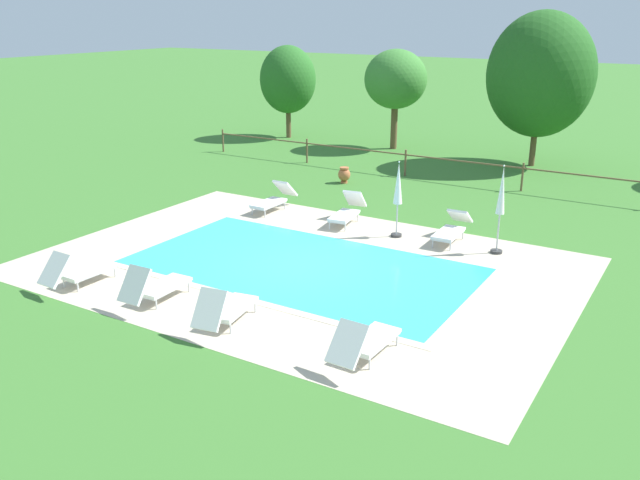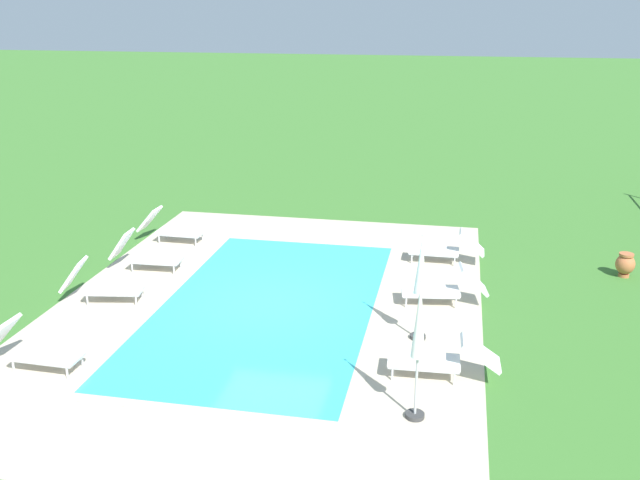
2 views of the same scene
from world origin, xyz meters
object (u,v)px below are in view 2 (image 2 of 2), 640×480
object	(u,v)px
sun_lounger_south_near_corner	(445,248)
patio_umbrella_closed_row_mid_west	(421,273)
terracotta_urn_near_fence	(625,264)
sun_lounger_north_near_steps	(33,349)
sun_lounger_north_mid	(102,285)
sun_lounger_north_far	(443,288)
patio_umbrella_closed_row_west	(419,332)
sun_lounger_south_mid	(146,255)
sun_lounger_north_end	(171,228)
sun_lounger_south_far	(440,359)

from	to	relation	value
sun_lounger_south_near_corner	patio_umbrella_closed_row_mid_west	world-z (taller)	patio_umbrella_closed_row_mid_west
sun_lounger_south_near_corner	terracotta_urn_near_fence	world-z (taller)	sun_lounger_south_near_corner
sun_lounger_north_near_steps	sun_lounger_south_near_corner	size ratio (longest dim) A/B	0.98
sun_lounger_north_mid	sun_lounger_north_far	xyz separation A→B (m)	(-1.35, 7.61, -0.01)
patio_umbrella_closed_row_west	sun_lounger_south_mid	bearing A→B (deg)	-127.69
sun_lounger_south_mid	terracotta_urn_near_fence	world-z (taller)	sun_lounger_south_mid
sun_lounger_north_end	sun_lounger_south_near_corner	world-z (taller)	sun_lounger_north_end
sun_lounger_south_far	terracotta_urn_near_fence	bearing A→B (deg)	144.01
sun_lounger_north_mid	patio_umbrella_closed_row_west	distance (m)	8.19
sun_lounger_north_mid	sun_lounger_south_mid	distance (m)	2.11
patio_umbrella_closed_row_mid_west	sun_lounger_north_mid	bearing A→B (deg)	-94.25
sun_lounger_south_mid	sun_lounger_south_far	bearing A→B (deg)	61.26
sun_lounger_north_mid	sun_lounger_north_end	distance (m)	4.35
patio_umbrella_closed_row_west	sun_lounger_south_near_corner	bearing A→B (deg)	178.13
sun_lounger_south_mid	patio_umbrella_closed_row_mid_west	size ratio (longest dim) A/B	0.82
sun_lounger_south_near_corner	sun_lounger_north_near_steps	bearing A→B (deg)	-45.33
sun_lounger_south_mid	sun_lounger_north_end	bearing A→B (deg)	-173.90
sun_lounger_south_mid	patio_umbrella_closed_row_west	size ratio (longest dim) A/B	0.75
sun_lounger_south_far	sun_lounger_north_near_steps	bearing A→B (deg)	-81.56
sun_lounger_north_end	sun_lounger_south_far	bearing A→B (deg)	50.65
patio_umbrella_closed_row_west	terracotta_urn_near_fence	bearing A→B (deg)	147.66
patio_umbrella_closed_row_west	patio_umbrella_closed_row_mid_west	size ratio (longest dim) A/B	1.09
sun_lounger_south_far	patio_umbrella_closed_row_west	size ratio (longest dim) A/B	0.83
sun_lounger_south_near_corner	terracotta_urn_near_fence	size ratio (longest dim) A/B	3.18
sun_lounger_south_near_corner	sun_lounger_south_far	distance (m)	6.15
sun_lounger_north_far	sun_lounger_south_mid	xyz separation A→B (m)	(-0.75, -7.49, 0.01)
sun_lounger_north_near_steps	sun_lounger_north_mid	xyz separation A→B (m)	(-3.14, -0.23, 0.01)
sun_lounger_north_mid	patio_umbrella_closed_row_mid_west	size ratio (longest dim) A/B	0.85
sun_lounger_south_far	patio_umbrella_closed_row_west	bearing A→B (deg)	-13.65
patio_umbrella_closed_row_mid_west	terracotta_urn_near_fence	size ratio (longest dim) A/B	3.66
sun_lounger_north_mid	sun_lounger_south_mid	bearing A→B (deg)	176.81
sun_lounger_north_end	patio_umbrella_closed_row_mid_west	size ratio (longest dim) A/B	0.85
sun_lounger_north_far	sun_lounger_south_mid	world-z (taller)	sun_lounger_south_mid
patio_umbrella_closed_row_mid_west	terracotta_urn_near_fence	world-z (taller)	patio_umbrella_closed_row_mid_west
sun_lounger_north_far	terracotta_urn_near_fence	xyz separation A→B (m)	(-2.58, 4.40, -0.05)
sun_lounger_south_far	sun_lounger_north_mid	bearing A→B (deg)	-104.88
sun_lounger_north_far	sun_lounger_south_far	world-z (taller)	sun_lounger_north_far
terracotta_urn_near_fence	sun_lounger_south_far	bearing A→B (deg)	-35.99
sun_lounger_north_far	terracotta_urn_near_fence	distance (m)	5.10
sun_lounger_south_far	patio_umbrella_closed_row_mid_west	bearing A→B (deg)	-162.05
sun_lounger_north_mid	sun_lounger_north_end	xyz separation A→B (m)	(-4.35, -0.12, -0.01)
sun_lounger_north_near_steps	sun_lounger_south_mid	xyz separation A→B (m)	(-5.25, -0.12, 0.01)
patio_umbrella_closed_row_west	patio_umbrella_closed_row_mid_west	xyz separation A→B (m)	(-2.93, -0.14, -0.11)
sun_lounger_north_far	sun_lounger_south_far	distance (m)	3.39
sun_lounger_north_far	sun_lounger_south_far	bearing A→B (deg)	1.06
terracotta_urn_near_fence	sun_lounger_north_near_steps	bearing A→B (deg)	-59.01
sun_lounger_north_near_steps	sun_lounger_north_end	bearing A→B (deg)	-177.28
sun_lounger_north_mid	sun_lounger_south_far	xyz separation A→B (m)	(2.04, 7.67, -0.03)
sun_lounger_south_far	patio_umbrella_closed_row_mid_west	xyz separation A→B (m)	(-1.51, -0.49, 1.07)
sun_lounger_north_end	sun_lounger_south_mid	size ratio (longest dim) A/B	1.03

